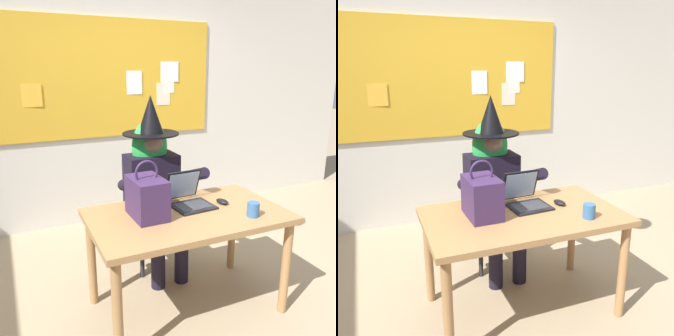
{
  "view_description": "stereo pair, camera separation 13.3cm",
  "coord_description": "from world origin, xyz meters",
  "views": [
    {
      "loc": [
        -1.02,
        -1.83,
        1.65
      ],
      "look_at": [
        0.05,
        0.43,
        0.95
      ],
      "focal_mm": 38.02,
      "sensor_mm": 36.0,
      "label": 1
    },
    {
      "loc": [
        -0.9,
        -1.88,
        1.65
      ],
      "look_at": [
        0.05,
        0.43,
        0.95
      ],
      "focal_mm": 38.02,
      "sensor_mm": 36.0,
      "label": 2
    }
  ],
  "objects": [
    {
      "name": "coffee_mug",
      "position": [
        0.39,
        -0.13,
        0.77
      ],
      "size": [
        0.08,
        0.08,
        0.09
      ],
      "primitive_type": "cylinder",
      "color": "#336099",
      "rests_on": "desk_main"
    },
    {
      "name": "handbag",
      "position": [
        -0.23,
        0.16,
        0.86
      ],
      "size": [
        0.2,
        0.3,
        0.38
      ],
      "rotation": [
        0.0,
        0.0,
        0.02
      ],
      "color": "#38234C",
      "rests_on": "desk_main"
    },
    {
      "name": "wall_back_bulletin",
      "position": [
        -0.0,
        1.9,
        1.34
      ],
      "size": [
        6.76,
        1.99,
        2.65
      ],
      "color": "silver",
      "rests_on": "ground"
    },
    {
      "name": "computer_mouse",
      "position": [
        0.34,
        0.14,
        0.74
      ],
      "size": [
        0.08,
        0.12,
        0.03
      ],
      "primitive_type": "ellipsoid",
      "rotation": [
        0.0,
        0.0,
        0.24
      ],
      "color": "black",
      "rests_on": "desk_main"
    },
    {
      "name": "chair_at_desk",
      "position": [
        0.06,
        0.84,
        0.51
      ],
      "size": [
        0.42,
        0.42,
        0.9
      ],
      "rotation": [
        0.0,
        0.0,
        -1.56
      ],
      "color": "black",
      "rests_on": "ground"
    },
    {
      "name": "desk_main",
      "position": [
        0.03,
        0.1,
        0.63
      ],
      "size": [
        1.32,
        0.79,
        0.72
      ],
      "rotation": [
        0.0,
        0.0,
        -0.02
      ],
      "color": "#A37547",
      "rests_on": "ground"
    },
    {
      "name": "ground_plane",
      "position": [
        0.0,
        0.0,
        0.0
      ],
      "size": [
        24.0,
        24.0,
        0.0
      ],
      "primitive_type": "plane",
      "color": "tan"
    },
    {
      "name": "laptop",
      "position": [
        0.11,
        0.23,
        0.78
      ],
      "size": [
        0.29,
        0.31,
        0.23
      ],
      "rotation": [
        0.0,
        0.0,
        0.05
      ],
      "color": "black",
      "rests_on": "desk_main"
    },
    {
      "name": "person_costumed",
      "position": [
        0.06,
        0.72,
        0.8
      ],
      "size": [
        0.6,
        0.7,
        1.45
      ],
      "rotation": [
        0.0,
        0.0,
        -1.59
      ],
      "color": "black",
      "rests_on": "ground"
    }
  ]
}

